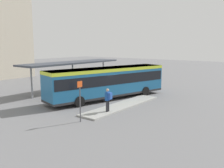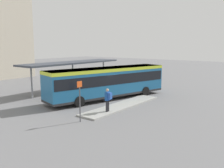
{
  "view_description": "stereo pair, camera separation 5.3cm",
  "coord_description": "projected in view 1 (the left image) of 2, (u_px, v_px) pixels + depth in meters",
  "views": [
    {
      "loc": [
        -18.58,
        -14.78,
        5.25
      ],
      "look_at": [
        0.62,
        0.0,
        1.36
      ],
      "focal_mm": 40.0,
      "sensor_mm": 36.0,
      "label": 1
    },
    {
      "loc": [
        -18.55,
        -14.82,
        5.25
      ],
      "look_at": [
        0.62,
        0.0,
        1.36
      ],
      "focal_mm": 40.0,
      "sensor_mm": 36.0,
      "label": 2
    }
  ],
  "objects": [
    {
      "name": "ground_plane",
      "position": [
        108.0,
        99.0,
        24.27
      ],
      "size": [
        120.0,
        120.0,
        0.0
      ],
      "primitive_type": "plane",
      "color": "slate"
    },
    {
      "name": "curb_island",
      "position": [
        123.0,
        105.0,
        21.35
      ],
      "size": [
        9.25,
        1.8,
        0.12
      ],
      "color": "#9E9E99",
      "rests_on": "ground_plane"
    },
    {
      "name": "city_bus",
      "position": [
        108.0,
        81.0,
        23.99
      ],
      "size": [
        12.72,
        5.63,
        3.02
      ],
      "rotation": [
        0.0,
        0.0,
        -0.26
      ],
      "color": "#1E6093",
      "rests_on": "ground_plane"
    },
    {
      "name": "pedestrian_waiting",
      "position": [
        108.0,
        98.0,
        19.01
      ],
      "size": [
        0.46,
        0.5,
        1.79
      ],
      "rotation": [
        0.0,
        0.0,
        1.7
      ],
      "color": "#232328",
      "rests_on": "curb_island"
    },
    {
      "name": "bicycle_orange",
      "position": [
        135.0,
        82.0,
        32.85
      ],
      "size": [
        0.48,
        1.59,
        0.69
      ],
      "rotation": [
        0.0,
        0.0,
        -1.53
      ],
      "color": "black",
      "rests_on": "ground_plane"
    },
    {
      "name": "bicycle_blue",
      "position": [
        130.0,
        81.0,
        33.3
      ],
      "size": [
        0.48,
        1.76,
        0.76
      ],
      "rotation": [
        0.0,
        0.0,
        -1.68
      ],
      "color": "black",
      "rests_on": "ground_plane"
    },
    {
      "name": "bicycle_red",
      "position": [
        124.0,
        81.0,
        33.71
      ],
      "size": [
        0.48,
        1.62,
        0.7
      ],
      "rotation": [
        0.0,
        0.0,
        1.57
      ],
      "color": "black",
      "rests_on": "ground_plane"
    },
    {
      "name": "station_shelter",
      "position": [
        72.0,
        63.0,
        28.2
      ],
      "size": [
        12.86,
        2.91,
        3.27
      ],
      "color": "#383D47",
      "rests_on": "ground_plane"
    },
    {
      "name": "potted_planter_near_shelter",
      "position": [
        68.0,
        90.0,
        24.99
      ],
      "size": [
        0.94,
        0.94,
        1.28
      ],
      "color": "slate",
      "rests_on": "ground_plane"
    },
    {
      "name": "platform_sign",
      "position": [
        80.0,
        99.0,
        16.8
      ],
      "size": [
        0.44,
        0.08,
        2.8
      ],
      "color": "#4C4C51",
      "rests_on": "ground_plane"
    }
  ]
}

